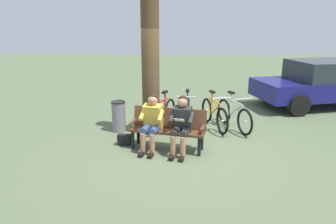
{
  "coord_description": "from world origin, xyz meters",
  "views": [
    {
      "loc": [
        -0.12,
        6.51,
        2.66
      ],
      "look_at": [
        0.25,
        -0.15,
        0.75
      ],
      "focal_mm": 34.02,
      "sensor_mm": 36.0,
      "label": 1
    }
  ],
  "objects_px": {
    "bicycle_blue": "(162,114)",
    "parked_car": "(324,82)",
    "handbag": "(124,140)",
    "person_reading": "(181,122)",
    "litter_bin": "(119,116)",
    "tree_trunk": "(151,70)",
    "bench": "(168,126)",
    "bicycle_purple": "(187,113)",
    "bicycle_black": "(214,114)",
    "bicycle_orange": "(234,115)",
    "person_companion": "(152,120)"
  },
  "relations": [
    {
      "from": "person_reading",
      "to": "bicycle_black",
      "type": "distance_m",
      "value": 1.89
    },
    {
      "from": "bicycle_orange",
      "to": "parked_car",
      "type": "distance_m",
      "value": 4.06
    },
    {
      "from": "bench",
      "to": "person_companion",
      "type": "height_order",
      "value": "person_companion"
    },
    {
      "from": "person_reading",
      "to": "bicycle_black",
      "type": "xyz_separation_m",
      "value": [
        -0.82,
        -1.67,
        -0.31
      ]
    },
    {
      "from": "bicycle_orange",
      "to": "parked_car",
      "type": "bearing_deg",
      "value": 105.32
    },
    {
      "from": "litter_bin",
      "to": "parked_car",
      "type": "height_order",
      "value": "parked_car"
    },
    {
      "from": "litter_bin",
      "to": "bicycle_orange",
      "type": "height_order",
      "value": "bicycle_orange"
    },
    {
      "from": "litter_bin",
      "to": "parked_car",
      "type": "xyz_separation_m",
      "value": [
        -6.07,
        -2.83,
        0.39
      ]
    },
    {
      "from": "bench",
      "to": "bicycle_purple",
      "type": "bearing_deg",
      "value": -92.76
    },
    {
      "from": "bench",
      "to": "person_reading",
      "type": "height_order",
      "value": "person_reading"
    },
    {
      "from": "handbag",
      "to": "litter_bin",
      "type": "bearing_deg",
      "value": -71.39
    },
    {
      "from": "person_reading",
      "to": "parked_car",
      "type": "height_order",
      "value": "parked_car"
    },
    {
      "from": "person_reading",
      "to": "handbag",
      "type": "height_order",
      "value": "person_reading"
    },
    {
      "from": "handbag",
      "to": "bicycle_purple",
      "type": "height_order",
      "value": "bicycle_purple"
    },
    {
      "from": "bench",
      "to": "bicycle_blue",
      "type": "distance_m",
      "value": 1.37
    },
    {
      "from": "person_companion",
      "to": "handbag",
      "type": "distance_m",
      "value": 0.87
    },
    {
      "from": "bicycle_black",
      "to": "bench",
      "type": "bearing_deg",
      "value": -55.31
    },
    {
      "from": "person_reading",
      "to": "bicycle_blue",
      "type": "bearing_deg",
      "value": -60.1
    },
    {
      "from": "handbag",
      "to": "bicycle_purple",
      "type": "distance_m",
      "value": 2.0
    },
    {
      "from": "litter_bin",
      "to": "bicycle_orange",
      "type": "relative_size",
      "value": 0.49
    },
    {
      "from": "bench",
      "to": "bicycle_black",
      "type": "distance_m",
      "value": 1.83
    },
    {
      "from": "bicycle_orange",
      "to": "bicycle_black",
      "type": "xyz_separation_m",
      "value": [
        0.49,
        -0.06,
        0.0
      ]
    },
    {
      "from": "person_reading",
      "to": "litter_bin",
      "type": "distance_m",
      "value": 2.03
    },
    {
      "from": "tree_trunk",
      "to": "parked_car",
      "type": "relative_size",
      "value": 0.69
    },
    {
      "from": "bench",
      "to": "handbag",
      "type": "bearing_deg",
      "value": 4.69
    },
    {
      "from": "handbag",
      "to": "parked_car",
      "type": "relative_size",
      "value": 0.07
    },
    {
      "from": "tree_trunk",
      "to": "litter_bin",
      "type": "xyz_separation_m",
      "value": [
        0.82,
        -0.07,
        -1.17
      ]
    },
    {
      "from": "person_companion",
      "to": "parked_car",
      "type": "xyz_separation_m",
      "value": [
        -5.13,
        -3.96,
        0.11
      ]
    },
    {
      "from": "handbag",
      "to": "bicycle_blue",
      "type": "distance_m",
      "value": 1.45
    },
    {
      "from": "person_reading",
      "to": "tree_trunk",
      "type": "relative_size",
      "value": 0.39
    },
    {
      "from": "handbag",
      "to": "bicycle_blue",
      "type": "relative_size",
      "value": 0.19
    },
    {
      "from": "bench",
      "to": "bicycle_blue",
      "type": "relative_size",
      "value": 1.04
    },
    {
      "from": "person_companion",
      "to": "bicycle_blue",
      "type": "relative_size",
      "value": 0.75
    },
    {
      "from": "bicycle_blue",
      "to": "parked_car",
      "type": "relative_size",
      "value": 0.35
    },
    {
      "from": "tree_trunk",
      "to": "bicycle_blue",
      "type": "xyz_separation_m",
      "value": [
        -0.24,
        -0.38,
        -1.19
      ]
    },
    {
      "from": "person_reading",
      "to": "bicycle_black",
      "type": "relative_size",
      "value": 0.74
    },
    {
      "from": "bench",
      "to": "person_reading",
      "type": "bearing_deg",
      "value": 153.14
    },
    {
      "from": "bench",
      "to": "person_companion",
      "type": "distance_m",
      "value": 0.39
    },
    {
      "from": "bicycle_orange",
      "to": "bicycle_purple",
      "type": "height_order",
      "value": "same"
    },
    {
      "from": "person_companion",
      "to": "bicycle_purple",
      "type": "distance_m",
      "value": 1.82
    },
    {
      "from": "handbag",
      "to": "bicycle_purple",
      "type": "xyz_separation_m",
      "value": [
        -1.38,
        -1.42,
        0.24
      ]
    },
    {
      "from": "bicycle_black",
      "to": "handbag",
      "type": "bearing_deg",
      "value": -75.56
    },
    {
      "from": "tree_trunk",
      "to": "bicycle_purple",
      "type": "relative_size",
      "value": 1.85
    },
    {
      "from": "bench",
      "to": "bicycle_orange",
      "type": "bearing_deg",
      "value": -127.12
    },
    {
      "from": "person_reading",
      "to": "person_companion",
      "type": "distance_m",
      "value": 0.64
    },
    {
      "from": "person_companion",
      "to": "parked_car",
      "type": "bearing_deg",
      "value": -130.47
    },
    {
      "from": "bicycle_orange",
      "to": "parked_car",
      "type": "relative_size",
      "value": 0.35
    },
    {
      "from": "person_reading",
      "to": "bicycle_orange",
      "type": "relative_size",
      "value": 0.76
    },
    {
      "from": "bench",
      "to": "tree_trunk",
      "type": "height_order",
      "value": "tree_trunk"
    },
    {
      "from": "person_reading",
      "to": "bicycle_orange",
      "type": "bearing_deg",
      "value": -117.24
    }
  ]
}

